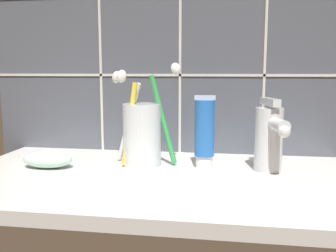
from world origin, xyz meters
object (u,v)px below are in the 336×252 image
(toothbrush_cup, at_px, (142,132))
(toothpaste_tube, at_px, (204,132))
(sink_faucet, at_px, (270,137))
(soap_bar, at_px, (48,159))

(toothbrush_cup, height_order, toothpaste_tube, toothbrush_cup)
(sink_faucet, bearing_deg, soap_bar, -100.20)
(toothpaste_tube, distance_m, soap_bar, 0.28)
(toothpaste_tube, relative_size, soap_bar, 1.43)
(sink_faucet, distance_m, soap_bar, 0.39)
(soap_bar, bearing_deg, sink_faucet, 5.14)
(toothbrush_cup, distance_m, toothpaste_tube, 0.11)
(toothpaste_tube, distance_m, sink_faucet, 0.11)
(toothbrush_cup, height_order, sink_faucet, toothbrush_cup)
(soap_bar, bearing_deg, toothbrush_cup, 15.23)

